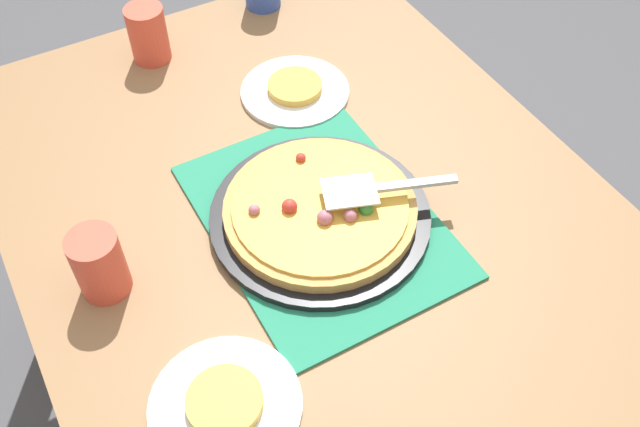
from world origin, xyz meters
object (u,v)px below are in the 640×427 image
(served_slice_left, at_px, (295,86))
(pizza_server, at_px, (378,188))
(pizza, at_px, (320,209))
(plate_far_right, at_px, (225,405))
(pizza_pan, at_px, (320,216))
(cup_far, at_px, (99,264))
(served_slice_right, at_px, (224,401))
(cup_near, at_px, (148,34))
(plate_near_left, at_px, (295,91))

(served_slice_left, height_order, pizza_server, pizza_server)
(pizza, distance_m, served_slice_left, 0.34)
(pizza, bearing_deg, plate_far_right, -50.64)
(pizza_pan, relative_size, cup_far, 3.17)
(plate_far_right, bearing_deg, pizza, 129.36)
(served_slice_right, height_order, cup_far, cup_far)
(plate_far_right, distance_m, cup_near, 0.83)
(pizza, bearing_deg, served_slice_right, -50.64)
(plate_near_left, relative_size, served_slice_left, 2.00)
(plate_far_right, relative_size, served_slice_left, 2.00)
(served_slice_left, bearing_deg, pizza_server, -4.61)
(plate_far_right, height_order, cup_near, cup_near)
(pizza, bearing_deg, cup_far, -97.65)
(plate_far_right, relative_size, pizza_server, 0.95)
(pizza, relative_size, cup_near, 2.75)
(plate_near_left, xyz_separation_m, plate_far_right, (0.55, -0.41, 0.00))
(plate_near_left, height_order, cup_near, cup_near)
(cup_far, bearing_deg, cup_near, 152.22)
(served_slice_left, xyz_separation_m, pizza_server, (0.35, -0.03, 0.05))
(served_slice_right, bearing_deg, pizza_server, 117.98)
(served_slice_left, height_order, cup_far, cup_far)
(pizza_pan, bearing_deg, cup_far, -97.59)
(plate_far_right, bearing_deg, served_slice_right, 0.00)
(pizza_pan, xyz_separation_m, pizza, (0.00, -0.00, 0.02))
(plate_near_left, height_order, pizza_server, pizza_server)
(served_slice_right, bearing_deg, plate_far_right, 0.00)
(pizza_pan, height_order, pizza, pizza)
(served_slice_left, bearing_deg, pizza_pan, -20.67)
(served_slice_left, distance_m, cup_far, 0.56)
(pizza_server, bearing_deg, pizza_pan, -110.26)
(served_slice_left, xyz_separation_m, cup_far, (0.27, -0.48, 0.04))
(served_slice_right, xyz_separation_m, cup_near, (-0.80, 0.20, 0.04))
(pizza_pan, relative_size, cup_near, 3.17)
(pizza, relative_size, pizza_server, 1.43)
(served_slice_right, bearing_deg, pizza, 129.36)
(plate_far_right, relative_size, cup_far, 1.83)
(plate_near_left, height_order, plate_far_right, same)
(pizza_server, bearing_deg, cup_far, -100.24)
(cup_far, xyz_separation_m, pizza_server, (0.08, 0.46, 0.01))
(cup_near, bearing_deg, plate_near_left, 39.77)
(pizza_server, bearing_deg, pizza, -110.03)
(served_slice_left, xyz_separation_m, served_slice_right, (0.55, -0.41, 0.00))
(plate_far_right, height_order, served_slice_left, served_slice_left)
(plate_near_left, bearing_deg, served_slice_right, -36.26)
(served_slice_right, relative_size, pizza_server, 0.48)
(served_slice_left, distance_m, cup_near, 0.33)
(served_slice_right, bearing_deg, pizza_pan, 129.39)
(served_slice_left, relative_size, pizza_server, 0.48)
(plate_far_right, bearing_deg, cup_far, -164.28)
(plate_far_right, bearing_deg, pizza_server, 117.98)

